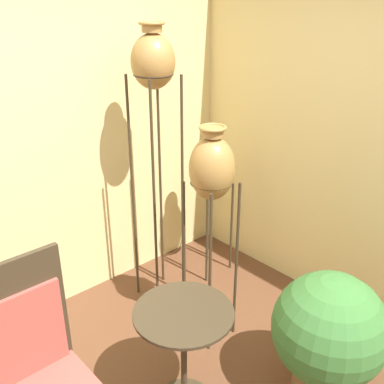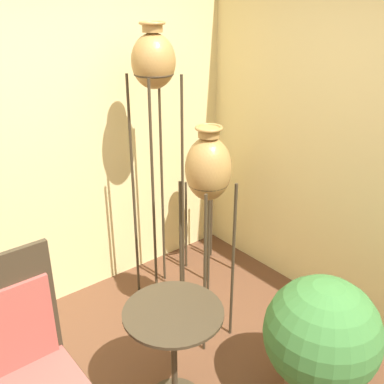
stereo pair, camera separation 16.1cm
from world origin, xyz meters
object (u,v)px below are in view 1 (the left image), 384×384
object	(u,v)px
vase_stand_tall	(153,72)
vase_stand_medium	(212,173)
vase_stand_short	(208,175)
potted_plant	(329,334)
side_table	(184,337)
chair	(41,366)

from	to	relation	value
vase_stand_tall	vase_stand_medium	bearing A→B (deg)	-92.38
vase_stand_short	vase_stand_medium	bearing A→B (deg)	-132.88
potted_plant	vase_stand_medium	bearing A→B (deg)	97.81
vase_stand_tall	side_table	xyz separation A→B (m)	(-0.57, -0.94, -1.28)
vase_stand_medium	potted_plant	size ratio (longest dim) A/B	1.85
vase_stand_tall	vase_stand_short	bearing A→B (deg)	1.93
chair	side_table	xyz separation A→B (m)	(0.73, -0.21, -0.12)
vase_stand_medium	side_table	distance (m)	0.98
vase_stand_medium	vase_stand_short	distance (m)	0.90
vase_stand_short	side_table	world-z (taller)	vase_stand_short
vase_stand_tall	vase_stand_medium	world-z (taller)	vase_stand_tall
vase_stand_tall	potted_plant	size ratio (longest dim) A/B	2.52
vase_stand_medium	potted_plant	xyz separation A→B (m)	(0.12, -0.86, -0.78)
chair	side_table	size ratio (longest dim) A/B	1.72
vase_stand_medium	potted_plant	distance (m)	1.16
vase_stand_medium	side_table	xyz separation A→B (m)	(-0.54, -0.35, -0.74)
vase_stand_short	side_table	xyz separation A→B (m)	(-1.11, -0.96, -0.39)
side_table	potted_plant	size ratio (longest dim) A/B	0.81
side_table	potted_plant	distance (m)	0.84
chair	side_table	world-z (taller)	chair
vase_stand_medium	vase_stand_tall	bearing A→B (deg)	87.62
vase_stand_medium	chair	xyz separation A→B (m)	(-1.27, -0.14, -0.62)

